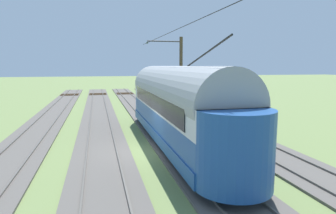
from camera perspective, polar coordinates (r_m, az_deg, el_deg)
name	(u,v)px	position (r m, az deg, el deg)	size (l,w,h in m)	color
ground_plane	(143,153)	(14.78, -4.92, -8.92)	(220.00, 220.00, 0.00)	olive
track_streetcar_siding	(249,143)	(17.00, 15.58, -6.73)	(2.80, 80.00, 0.18)	#56514C
track_adjacent_siding	(180,147)	(15.47, 2.34, -7.90)	(2.80, 80.00, 0.18)	#56514C
track_third_siding	(102,153)	(14.91, -12.86, -8.73)	(2.80, 80.00, 0.18)	#56514C
track_outer_siding	(13,159)	(15.41, -28.18, -8.96)	(2.80, 80.00, 0.18)	#56514C
vintage_streetcar	(176,104)	(15.82, 1.54, 0.61)	(2.65, 16.42, 5.14)	#1E4C93
catenary_pole_foreground	(180,75)	(25.09, 2.34, 6.33)	(3.13, 0.28, 6.75)	#4C3D28
track_end_bumper	(194,111)	(25.53, 5.05, -0.77)	(1.80, 0.60, 0.80)	#B2A519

